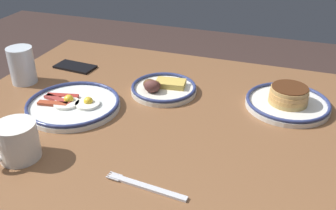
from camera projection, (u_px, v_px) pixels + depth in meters
name	position (u px, v px, depth m)	size (l,w,h in m)	color
dining_table	(169.00, 140.00, 1.09)	(1.24, 0.94, 0.74)	brown
plate_near_main	(288.00, 101.00, 1.10)	(0.24, 0.24, 0.06)	silver
plate_center_pancakes	(162.00, 88.00, 1.19)	(0.21, 0.21, 0.05)	silver
plate_far_companion	(73.00, 104.00, 1.10)	(0.27, 0.27, 0.04)	white
coffee_mug	(17.00, 141.00, 0.88)	(0.10, 0.12, 0.09)	white
drinking_glass	(22.00, 67.00, 1.23)	(0.08, 0.08, 0.12)	silver
cell_phone	(75.00, 67.00, 1.36)	(0.14, 0.07, 0.01)	black
fork_near	(145.00, 187.00, 0.81)	(0.19, 0.03, 0.01)	silver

